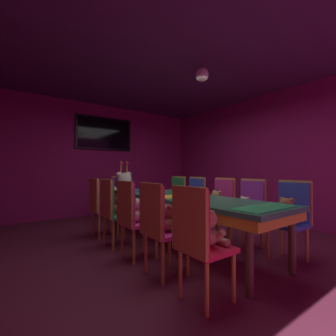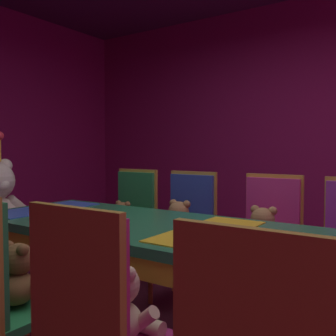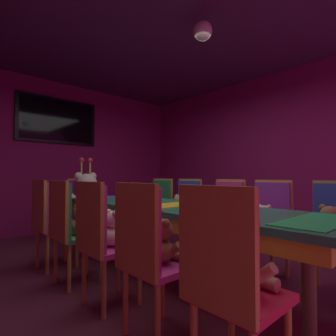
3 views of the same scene
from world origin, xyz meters
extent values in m
cube|color=#8C1959|center=(2.60, 0.00, 1.40)|extent=(0.12, 6.40, 2.80)
cube|color=#26724C|center=(0.00, 0.00, 0.71)|extent=(0.90, 3.08, 0.05)
cube|color=gold|center=(0.00, 0.00, 0.64)|extent=(0.88, 3.02, 0.10)
cylinder|color=#4C3826|center=(0.38, 1.39, 0.34)|extent=(0.07, 0.07, 0.69)
cube|color=yellow|center=(0.00, 0.00, 0.74)|extent=(0.77, 0.32, 0.01)
cube|color=blue|center=(0.00, 1.31, 0.74)|extent=(0.77, 0.32, 0.01)
sphere|color=brown|center=(-0.69, -0.59, 0.67)|extent=(0.15, 0.15, 0.15)
sphere|color=#99663C|center=(-0.64, -0.59, 0.66)|extent=(0.05, 0.05, 0.05)
sphere|color=brown|center=(-0.71, -0.54, 0.73)|extent=(0.05, 0.05, 0.05)
sphere|color=brown|center=(-0.71, -0.65, 0.73)|extent=(0.05, 0.05, 0.05)
cube|color=#CC338C|center=(-0.90, -0.01, 0.71)|extent=(0.05, 0.38, 0.50)
cube|color=gold|center=(-0.92, -0.01, 0.71)|extent=(0.03, 0.41, 0.55)
ellipsoid|color=beige|center=(-0.72, -0.01, 0.54)|extent=(0.18, 0.18, 0.15)
sphere|color=beige|center=(-0.70, -0.01, 0.67)|extent=(0.15, 0.15, 0.15)
sphere|color=#FDDCAD|center=(-0.65, -0.01, 0.66)|extent=(0.05, 0.05, 0.05)
sphere|color=beige|center=(-0.72, 0.05, 0.73)|extent=(0.05, 0.05, 0.05)
sphere|color=beige|center=(-0.72, -0.06, 0.73)|extent=(0.05, 0.05, 0.05)
cylinder|color=beige|center=(-0.68, 0.08, 0.55)|extent=(0.05, 0.13, 0.12)
cylinder|color=beige|center=(-0.68, -0.10, 0.55)|extent=(0.05, 0.13, 0.12)
cylinder|color=beige|center=(-0.60, 0.04, 0.49)|extent=(0.06, 0.14, 0.06)
cylinder|color=beige|center=(-0.60, -0.06, 0.49)|extent=(0.06, 0.14, 0.06)
cube|color=#268C4C|center=(-0.72, 0.59, 0.44)|extent=(0.40, 0.40, 0.04)
cylinder|color=gold|center=(-0.56, 0.75, 0.21)|extent=(0.04, 0.04, 0.42)
ellipsoid|color=brown|center=(-0.72, 0.59, 0.54)|extent=(0.18, 0.18, 0.14)
sphere|color=brown|center=(-0.71, 0.59, 0.67)|extent=(0.14, 0.14, 0.14)
sphere|color=#99663C|center=(-0.66, 0.59, 0.66)|extent=(0.05, 0.05, 0.05)
sphere|color=brown|center=(-0.72, 0.65, 0.72)|extent=(0.05, 0.05, 0.05)
sphere|color=brown|center=(-0.72, 0.54, 0.72)|extent=(0.05, 0.05, 0.05)
cylinder|color=brown|center=(-0.69, 0.68, 0.55)|extent=(0.05, 0.13, 0.12)
cylinder|color=brown|center=(-0.69, 0.50, 0.55)|extent=(0.05, 0.13, 0.12)
cylinder|color=brown|center=(-0.61, 0.64, 0.49)|extent=(0.06, 0.13, 0.06)
cylinder|color=brown|center=(-0.61, 0.55, 0.49)|extent=(0.06, 0.13, 0.06)
cylinder|color=gold|center=(0.87, -0.41, 0.21)|extent=(0.04, 0.04, 0.42)
cylinder|color=gold|center=(0.55, -0.41, 0.21)|extent=(0.04, 0.04, 0.42)
cylinder|color=beige|center=(0.67, -0.48, 0.55)|extent=(0.05, 0.12, 0.11)
cube|color=#CC338C|center=(0.72, -0.02, 0.44)|extent=(0.40, 0.40, 0.04)
cube|color=#CC338C|center=(0.90, -0.02, 0.71)|extent=(0.05, 0.38, 0.50)
cube|color=gold|center=(0.93, -0.02, 0.71)|extent=(0.03, 0.41, 0.55)
cylinder|color=gold|center=(0.88, 0.14, 0.21)|extent=(0.04, 0.04, 0.42)
cylinder|color=gold|center=(0.88, -0.18, 0.21)|extent=(0.04, 0.04, 0.42)
cylinder|color=gold|center=(0.56, 0.14, 0.21)|extent=(0.04, 0.04, 0.42)
cylinder|color=gold|center=(0.56, -0.18, 0.21)|extent=(0.04, 0.04, 0.42)
ellipsoid|color=#9E7247|center=(0.72, -0.02, 0.55)|extent=(0.20, 0.20, 0.16)
sphere|color=#9E7247|center=(0.71, -0.02, 0.69)|extent=(0.16, 0.16, 0.16)
sphere|color=tan|center=(0.65, -0.02, 0.68)|extent=(0.06, 0.06, 0.06)
sphere|color=#9E7247|center=(0.72, -0.08, 0.76)|extent=(0.06, 0.06, 0.06)
sphere|color=#9E7247|center=(0.72, 0.04, 0.76)|extent=(0.06, 0.06, 0.06)
cylinder|color=#9E7247|center=(0.68, -0.12, 0.57)|extent=(0.06, 0.14, 0.13)
cylinder|color=#9E7247|center=(0.68, 0.08, 0.57)|extent=(0.06, 0.14, 0.13)
cylinder|color=#9E7247|center=(0.59, -0.07, 0.49)|extent=(0.07, 0.15, 0.07)
cylinder|color=#9E7247|center=(0.59, 0.03, 0.49)|extent=(0.07, 0.15, 0.07)
cube|color=#2D47B2|center=(0.70, 0.63, 0.44)|extent=(0.40, 0.40, 0.04)
cube|color=#2D47B2|center=(0.88, 0.63, 0.71)|extent=(0.05, 0.38, 0.50)
cube|color=gold|center=(0.90, 0.63, 0.71)|extent=(0.03, 0.41, 0.55)
cylinder|color=gold|center=(0.86, 0.79, 0.21)|extent=(0.04, 0.04, 0.42)
cylinder|color=gold|center=(0.86, 0.47, 0.21)|extent=(0.04, 0.04, 0.42)
cylinder|color=gold|center=(0.54, 0.79, 0.21)|extent=(0.04, 0.04, 0.42)
cylinder|color=gold|center=(0.54, 0.47, 0.21)|extent=(0.04, 0.04, 0.42)
ellipsoid|color=#9E7247|center=(0.70, 0.63, 0.55)|extent=(0.20, 0.20, 0.16)
sphere|color=#9E7247|center=(0.68, 0.63, 0.69)|extent=(0.16, 0.16, 0.16)
sphere|color=tan|center=(0.63, 0.63, 0.68)|extent=(0.06, 0.06, 0.06)
sphere|color=#9E7247|center=(0.70, 0.57, 0.75)|extent=(0.06, 0.06, 0.06)
sphere|color=#9E7247|center=(0.70, 0.68, 0.75)|extent=(0.06, 0.06, 0.06)
cylinder|color=#9E7247|center=(0.66, 0.53, 0.56)|extent=(0.06, 0.14, 0.13)
cylinder|color=#9E7247|center=(0.66, 0.72, 0.56)|extent=(0.06, 0.14, 0.13)
cylinder|color=#9E7247|center=(0.57, 0.57, 0.49)|extent=(0.07, 0.15, 0.07)
cylinder|color=#9E7247|center=(0.57, 0.68, 0.49)|extent=(0.07, 0.15, 0.07)
cube|color=#268C4C|center=(0.70, 1.19, 0.44)|extent=(0.40, 0.40, 0.04)
cube|color=#268C4C|center=(0.88, 1.19, 0.71)|extent=(0.05, 0.38, 0.50)
cube|color=gold|center=(0.90, 1.19, 0.71)|extent=(0.03, 0.41, 0.55)
cylinder|color=gold|center=(0.86, 1.35, 0.21)|extent=(0.04, 0.04, 0.42)
cylinder|color=gold|center=(0.86, 1.03, 0.21)|extent=(0.04, 0.04, 0.42)
cylinder|color=gold|center=(0.54, 1.35, 0.21)|extent=(0.04, 0.04, 0.42)
cylinder|color=gold|center=(0.54, 1.03, 0.21)|extent=(0.04, 0.04, 0.42)
ellipsoid|color=olive|center=(0.70, 1.19, 0.53)|extent=(0.17, 0.17, 0.13)
sphere|color=olive|center=(0.68, 1.19, 0.65)|extent=(0.13, 0.13, 0.13)
sphere|color=#AE7747|center=(0.64, 1.19, 0.64)|extent=(0.05, 0.05, 0.05)
sphere|color=olive|center=(0.70, 1.14, 0.70)|extent=(0.05, 0.05, 0.05)
sphere|color=olive|center=(0.70, 1.24, 0.70)|extent=(0.05, 0.05, 0.05)
cylinder|color=olive|center=(0.66, 1.11, 0.55)|extent=(0.05, 0.12, 0.11)
cylinder|color=olive|center=(0.66, 1.27, 0.55)|extent=(0.05, 0.12, 0.11)
cylinder|color=olive|center=(0.59, 1.15, 0.49)|extent=(0.06, 0.12, 0.06)
cylinder|color=olive|center=(0.59, 1.23, 0.49)|extent=(0.06, 0.12, 0.06)
cylinder|color=gold|center=(0.16, 2.12, 0.21)|extent=(0.04, 0.04, 0.42)
cylinder|color=gold|center=(0.16, 1.80, 0.21)|extent=(0.04, 0.04, 0.42)
sphere|color=white|center=(0.00, 1.82, 0.89)|extent=(0.12, 0.12, 0.12)
sphere|color=silver|center=(0.12, 1.96, 1.02)|extent=(0.12, 0.12, 0.12)
cylinder|color=silver|center=(0.19, 1.88, 0.66)|extent=(0.27, 0.11, 0.26)
cylinder|color=silver|center=(0.10, 1.71, 0.53)|extent=(0.29, 0.13, 0.13)
cylinder|color=silver|center=(-0.10, 1.71, 0.53)|extent=(0.29, 0.13, 0.13)
camera|label=1|loc=(-2.16, -2.60, 1.12)|focal=24.62mm
camera|label=2|loc=(-1.75, -0.93, 1.17)|focal=41.28mm
camera|label=3|loc=(-1.87, -1.93, 1.03)|focal=28.88mm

